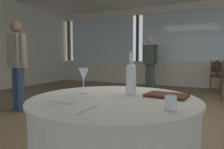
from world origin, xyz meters
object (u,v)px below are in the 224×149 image
object	(u,v)px
wine_glass	(83,75)
diner_person_1	(17,60)
dining_chair_0_0	(220,73)
diner_person_0	(150,60)
water_tumbler	(171,102)
water_bottle	(131,77)
menu_book	(167,95)
side_plate	(61,104)

from	to	relation	value
wine_glass	diner_person_1	world-z (taller)	diner_person_1
dining_chair_0_0	diner_person_0	size ratio (longest dim) A/B	0.57
diner_person_1	water_tumbler	bearing A→B (deg)	75.13
dining_chair_0_0	diner_person_1	size ratio (longest dim) A/B	0.55
water_bottle	wine_glass	world-z (taller)	water_bottle
water_tumbler	diner_person_0	bearing A→B (deg)	105.53
wine_glass	dining_chair_0_0	distance (m)	5.71
menu_book	diner_person_0	distance (m)	4.94
water_tumbler	diner_person_1	size ratio (longest dim) A/B	0.04
dining_chair_0_0	diner_person_1	world-z (taller)	diner_person_1
side_plate	diner_person_1	distance (m)	3.00
side_plate	diner_person_1	bearing A→B (deg)	143.65
menu_book	dining_chair_0_0	size ratio (longest dim) A/B	0.31
diner_person_1	dining_chair_0_0	bearing A→B (deg)	152.65
menu_book	dining_chair_0_0	world-z (taller)	dining_chair_0_0
wine_glass	menu_book	size ratio (longest dim) A/B	0.72
water_bottle	water_tumbler	bearing A→B (deg)	-44.59
water_tumbler	diner_person_1	bearing A→B (deg)	152.06
menu_book	water_bottle	bearing A→B (deg)	-174.30
water_bottle	water_tumbler	xyz separation A→B (m)	(0.36, -0.35, -0.10)
diner_person_0	dining_chair_0_0	bearing A→B (deg)	125.77
diner_person_1	wine_glass	bearing A→B (deg)	71.99
side_plate	water_bottle	size ratio (longest dim) A/B	0.56
water_tumbler	menu_book	xyz separation A→B (m)	(-0.08, 0.34, -0.03)
water_bottle	diner_person_0	bearing A→B (deg)	102.59
wine_glass	menu_book	distance (m)	0.64
water_tumbler	menu_book	distance (m)	0.36
diner_person_0	diner_person_1	distance (m)	3.85
water_bottle	dining_chair_0_0	size ratio (longest dim) A/B	0.36
water_tumbler	diner_person_0	world-z (taller)	diner_person_0
wine_glass	side_plate	bearing A→B (deg)	-78.45
water_bottle	diner_person_0	distance (m)	4.86
dining_chair_0_0	diner_person_1	xyz separation A→B (m)	(-3.54, -4.16, 0.42)
side_plate	menu_book	distance (m)	0.74
water_bottle	wine_glass	xyz separation A→B (m)	(-0.33, -0.15, 0.02)
menu_book	side_plate	bearing A→B (deg)	-128.91
water_bottle	dining_chair_0_0	distance (m)	5.50
wine_glass	dining_chair_0_0	xyz separation A→B (m)	(1.21, 5.57, -0.34)
side_plate	dining_chair_0_0	bearing A→B (deg)	79.20
diner_person_0	wine_glass	bearing A→B (deg)	25.17
water_bottle	diner_person_0	xyz separation A→B (m)	(-1.06, 4.75, 0.05)
side_plate	water_tumbler	bearing A→B (deg)	15.58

